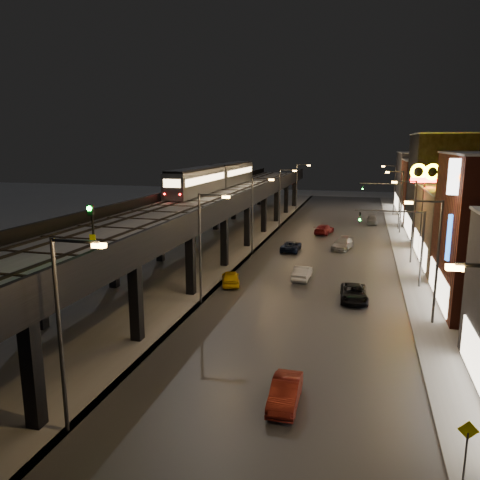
# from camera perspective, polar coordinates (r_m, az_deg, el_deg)

# --- Properties ---
(ground) EXTENTS (220.00, 220.00, 0.00)m
(ground) POSITION_cam_1_polar(r_m,az_deg,el_deg) (27.56, -12.83, -16.36)
(ground) COLOR silver
(road_surface) EXTENTS (17.00, 120.00, 0.06)m
(road_surface) POSITION_cam_1_polar(r_m,az_deg,el_deg) (57.95, 10.32, -1.25)
(road_surface) COLOR #46474D
(road_surface) RESTS_ON ground
(sidewalk_right) EXTENTS (4.00, 120.00, 0.14)m
(sidewalk_right) POSITION_cam_1_polar(r_m,az_deg,el_deg) (58.07, 20.20, -1.72)
(sidewalk_right) COLOR #9FA1A8
(sidewalk_right) RESTS_ON ground
(under_viaduct_pavement) EXTENTS (11.00, 120.00, 0.06)m
(under_viaduct_pavement) POSITION_cam_1_polar(r_m,az_deg,el_deg) (60.46, -2.52, -0.53)
(under_viaduct_pavement) COLOR #9FA1A8
(under_viaduct_pavement) RESTS_ON ground
(elevated_viaduct) EXTENTS (9.00, 100.00, 6.30)m
(elevated_viaduct) POSITION_cam_1_polar(r_m,az_deg,el_deg) (56.55, -3.53, 4.35)
(elevated_viaduct) COLOR black
(elevated_viaduct) RESTS_ON ground
(viaduct_trackbed) EXTENTS (8.40, 100.00, 0.32)m
(viaduct_trackbed) POSITION_cam_1_polar(r_m,az_deg,el_deg) (56.58, -3.51, 5.14)
(viaduct_trackbed) COLOR #B2B7C1
(viaduct_trackbed) RESTS_ON elevated_viaduct
(viaduct_parapet_streetside) EXTENTS (0.30, 100.00, 1.10)m
(viaduct_parapet_streetside) POSITION_cam_1_polar(r_m,az_deg,el_deg) (55.34, 0.80, 5.50)
(viaduct_parapet_streetside) COLOR black
(viaduct_parapet_streetside) RESTS_ON elevated_viaduct
(viaduct_parapet_far) EXTENTS (0.30, 100.00, 1.10)m
(viaduct_parapet_far) POSITION_cam_1_polar(r_m,az_deg,el_deg) (58.07, -7.60, 5.69)
(viaduct_parapet_far) COLOR black
(viaduct_parapet_far) RESTS_ON elevated_viaduct
(building_d) EXTENTS (12.20, 13.20, 14.16)m
(building_d) POSITION_cam_1_polar(r_m,az_deg,el_deg) (70.67, 24.97, 5.95)
(building_d) COLOR black
(building_d) RESTS_ON ground
(building_e) EXTENTS (12.20, 12.20, 10.16)m
(building_e) POSITION_cam_1_polar(r_m,az_deg,el_deg) (84.61, 23.27, 5.50)
(building_e) COLOR #602A17
(building_e) RESTS_ON ground
(building_f) EXTENTS (12.20, 16.20, 11.16)m
(building_f) POSITION_cam_1_polar(r_m,az_deg,el_deg) (98.39, 22.16, 6.62)
(building_f) COLOR #403F45
(building_f) RESTS_ON ground
(streetlight_left_0) EXTENTS (2.57, 0.28, 9.00)m
(streetlight_left_0) POSITION_cam_1_polar(r_m,az_deg,el_deg) (21.77, -20.64, -9.50)
(streetlight_left_0) COLOR #38383A
(streetlight_left_0) RESTS_ON ground
(streetlight_left_1) EXTENTS (2.57, 0.28, 9.00)m
(streetlight_left_1) POSITION_cam_1_polar(r_m,az_deg,el_deg) (37.24, -4.52, -0.10)
(streetlight_left_1) COLOR #38383A
(streetlight_left_1) RESTS_ON ground
(streetlight_right_1) EXTENTS (2.56, 0.28, 9.00)m
(streetlight_right_1) POSITION_cam_1_polar(r_m,az_deg,el_deg) (35.54, 22.58, -1.55)
(streetlight_right_1) COLOR #38383A
(streetlight_right_1) RESTS_ON ground
(streetlight_left_2) EXTENTS (2.57, 0.28, 9.00)m
(streetlight_left_2) POSITION_cam_1_polar(r_m,az_deg,el_deg) (54.30, 1.79, 3.66)
(streetlight_left_2) COLOR #38383A
(streetlight_left_2) RESTS_ON ground
(streetlight_right_2) EXTENTS (2.56, 0.28, 9.00)m
(streetlight_right_2) POSITION_cam_1_polar(r_m,az_deg,el_deg) (53.14, 20.13, 2.77)
(streetlight_right_2) COLOR #38383A
(streetlight_right_2) RESTS_ON ground
(streetlight_left_3) EXTENTS (2.57, 0.28, 9.00)m
(streetlight_left_3) POSITION_cam_1_polar(r_m,az_deg,el_deg) (71.81, 5.08, 5.59)
(streetlight_left_3) COLOR #38383A
(streetlight_left_3) RESTS_ON ground
(streetlight_right_3) EXTENTS (2.56, 0.28, 9.00)m
(streetlight_right_3) POSITION_cam_1_polar(r_m,az_deg,el_deg) (70.94, 18.91, 4.93)
(streetlight_right_3) COLOR #38383A
(streetlight_right_3) RESTS_ON ground
(streetlight_left_4) EXTENTS (2.57, 0.28, 9.00)m
(streetlight_left_4) POSITION_cam_1_polar(r_m,az_deg,el_deg) (89.52, 7.08, 6.75)
(streetlight_left_4) COLOR #38383A
(streetlight_left_4) RESTS_ON ground
(streetlight_right_4) EXTENTS (2.56, 0.28, 9.00)m
(streetlight_right_4) POSITION_cam_1_polar(r_m,az_deg,el_deg) (88.83, 18.17, 6.22)
(streetlight_right_4) COLOR #38383A
(streetlight_right_4) RESTS_ON ground
(traffic_light_rig_a) EXTENTS (6.10, 0.34, 7.00)m
(traffic_light_rig_a) POSITION_cam_1_polar(r_m,az_deg,el_deg) (44.34, 19.90, 0.17)
(traffic_light_rig_a) COLOR #38383A
(traffic_light_rig_a) RESTS_ON ground
(traffic_light_rig_b) EXTENTS (6.10, 0.34, 7.00)m
(traffic_light_rig_b) POSITION_cam_1_polar(r_m,az_deg,el_deg) (73.94, 18.03, 4.66)
(traffic_light_rig_b) COLOR #38383A
(traffic_light_rig_b) RESTS_ON ground
(subway_train) EXTENTS (2.69, 32.36, 3.21)m
(subway_train) POSITION_cam_1_polar(r_m,az_deg,el_deg) (66.74, -2.83, 7.73)
(subway_train) COLOR gray
(subway_train) RESTS_ON viaduct_trackbed
(rail_signal) EXTENTS (0.35, 0.43, 3.05)m
(rail_signal) POSITION_cam_1_polar(r_m,az_deg,el_deg) (25.94, -17.64, 2.17)
(rail_signal) COLOR black
(rail_signal) RESTS_ON viaduct_trackbed
(car_taxi) EXTENTS (2.70, 4.22, 1.34)m
(car_taxi) POSITION_cam_1_polar(r_m,az_deg,el_deg) (43.07, -1.15, -4.70)
(car_taxi) COLOR #E4B50B
(car_taxi) RESTS_ON ground
(car_near_white) EXTENTS (1.54, 4.10, 1.34)m
(car_near_white) POSITION_cam_1_polar(r_m,az_deg,el_deg) (45.14, 7.59, -4.03)
(car_near_white) COLOR silver
(car_near_white) RESTS_ON ground
(car_mid_silver) EXTENTS (2.12, 4.52, 1.25)m
(car_mid_silver) POSITION_cam_1_polar(r_m,az_deg,el_deg) (56.79, 6.24, -0.78)
(car_mid_silver) COLOR black
(car_mid_silver) RESTS_ON ground
(car_mid_dark) EXTENTS (2.81, 5.06, 1.39)m
(car_mid_dark) POSITION_cam_1_polar(r_m,az_deg,el_deg) (68.16, 10.20, 1.26)
(car_mid_dark) COLOR maroon
(car_mid_dark) RESTS_ON ground
(car_onc_silver) EXTENTS (1.41, 3.90, 1.28)m
(car_onc_silver) POSITION_cam_1_polar(r_m,az_deg,el_deg) (24.55, 5.53, -18.13)
(car_onc_silver) COLOR maroon
(car_onc_silver) RESTS_ON ground
(car_onc_dark) EXTENTS (2.43, 4.79, 1.30)m
(car_onc_dark) POSITION_cam_1_polar(r_m,az_deg,el_deg) (39.91, 13.72, -6.41)
(car_onc_dark) COLOR black
(car_onc_dark) RESTS_ON ground
(car_onc_white) EXTENTS (2.85, 5.00, 1.37)m
(car_onc_white) POSITION_cam_1_polar(r_m,az_deg,el_deg) (58.70, 12.39, -0.51)
(car_onc_white) COLOR #939599
(car_onc_white) RESTS_ON ground
(car_onc_red) EXTENTS (1.67, 4.10, 1.39)m
(car_onc_red) POSITION_cam_1_polar(r_m,az_deg,el_deg) (78.40, 15.81, 2.36)
(car_onc_red) COLOR slate
(car_onc_red) RESTS_ON ground
(sign_mcdonalds) EXTENTS (3.19, 0.72, 10.71)m
(sign_mcdonalds) POSITION_cam_1_polar(r_m,az_deg,el_deg) (54.45, 21.60, 6.66)
(sign_mcdonalds) COLOR #38383A
(sign_mcdonalds) RESTS_ON ground
(sign_citgo) EXTENTS (2.49, 0.39, 11.82)m
(sign_citgo) POSITION_cam_1_polar(r_m,az_deg,el_deg) (35.57, 25.83, 4.58)
(sign_citgo) COLOR #38383A
(sign_citgo) RESTS_ON ground
(sign_carwash) EXTENTS (1.51, 0.35, 7.82)m
(sign_carwash) POSITION_cam_1_polar(r_m,az_deg,el_deg) (37.52, 24.93, -0.70)
(sign_carwash) COLOR #38383A
(sign_carwash) RESTS_ON ground
(ped_crossing_sign) EXTENTS (0.78, 0.08, 2.69)m
(ped_crossing_sign) POSITION_cam_1_polar(r_m,az_deg,el_deg) (21.08, 25.90, -21.61)
(ped_crossing_sign) COLOR #38383A
(ped_crossing_sign) RESTS_ON ground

